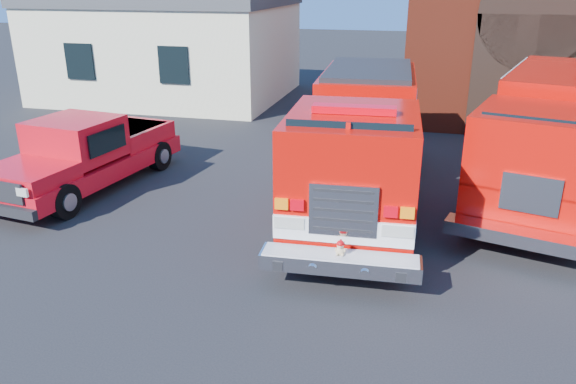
% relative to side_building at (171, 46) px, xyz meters
% --- Properties ---
extents(ground, '(100.00, 100.00, 0.00)m').
position_rel_side_building_xyz_m(ground, '(9.00, -13.00, -2.20)').
color(ground, black).
rests_on(ground, ground).
extents(parking_stripe_far, '(0.12, 3.00, 0.01)m').
position_rel_side_building_xyz_m(parking_stripe_far, '(15.50, -6.00, -2.20)').
color(parking_stripe_far, yellow).
rests_on(parking_stripe_far, ground).
extents(side_building, '(10.20, 8.20, 4.35)m').
position_rel_side_building_xyz_m(side_building, '(0.00, 0.00, 0.00)').
color(side_building, beige).
rests_on(side_building, ground).
extents(fire_engine, '(3.09, 9.40, 2.85)m').
position_rel_side_building_xyz_m(fire_engine, '(9.93, -10.71, -0.72)').
color(fire_engine, black).
rests_on(fire_engine, ground).
extents(pickup_truck, '(2.77, 5.88, 1.85)m').
position_rel_side_building_xyz_m(pickup_truck, '(3.10, -11.76, -1.33)').
color(pickup_truck, black).
rests_on(pickup_truck, ground).
extents(secondary_truck, '(4.91, 9.18, 2.85)m').
position_rel_side_building_xyz_m(secondary_truck, '(14.49, -9.25, -0.65)').
color(secondary_truck, black).
rests_on(secondary_truck, ground).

